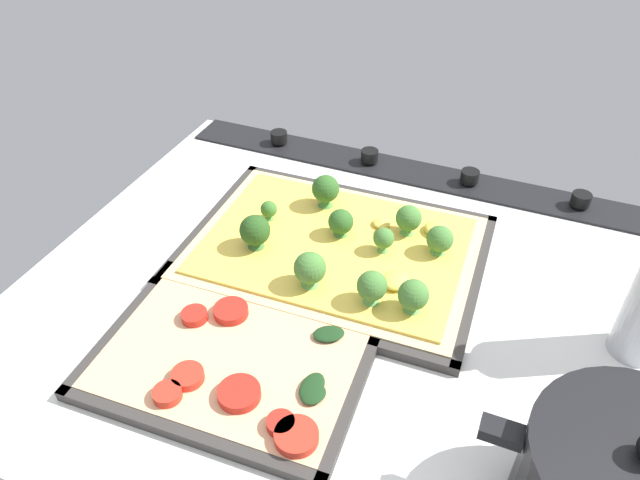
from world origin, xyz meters
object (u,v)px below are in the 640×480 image
object	(u,v)px
baking_tray_back	(233,358)
veggie_pizza_back	(235,358)
baking_tray_front	(334,253)
broccoli_pizza	(339,246)

from	to	relation	value
baking_tray_back	veggie_pizza_back	distance (cm)	1.04
veggie_pizza_back	baking_tray_back	bearing A→B (deg)	-41.00
baking_tray_back	veggie_pizza_back	bearing A→B (deg)	139.00
veggie_pizza_back	baking_tray_front	bearing A→B (deg)	-98.51
broccoli_pizza	baking_tray_back	distance (cm)	21.18
baking_tray_front	baking_tray_back	bearing A→B (deg)	79.84
broccoli_pizza	baking_tray_back	xyz separation A→B (cm)	(4.56, 20.62, -1.62)
broccoli_pizza	baking_tray_front	bearing A→B (deg)	-20.29
baking_tray_front	baking_tray_back	distance (cm)	21.26
baking_tray_front	baking_tray_back	world-z (taller)	same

